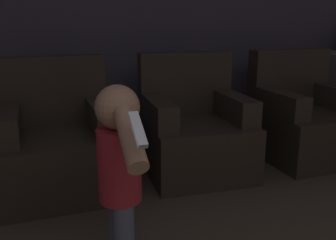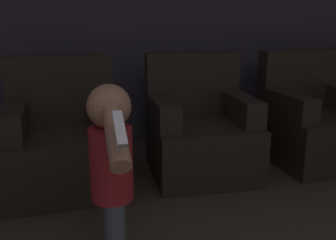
{
  "view_description": "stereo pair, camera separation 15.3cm",
  "coord_description": "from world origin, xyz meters",
  "px_view_note": "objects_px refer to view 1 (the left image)",
  "views": [
    {
      "loc": [
        -0.76,
        0.86,
        1.23
      ],
      "look_at": [
        -0.04,
        3.02,
        0.61
      ],
      "focal_mm": 40.0,
      "sensor_mm": 36.0,
      "label": 1
    },
    {
      "loc": [
        -0.62,
        0.82,
        1.23
      ],
      "look_at": [
        -0.04,
        3.02,
        0.61
      ],
      "focal_mm": 40.0,
      "sensor_mm": 36.0,
      "label": 2
    }
  ],
  "objects_px": {
    "armchair_left": "(58,145)",
    "person_toddler": "(120,166)",
    "armchair_right": "(303,121)",
    "armchair_middle": "(194,132)"
  },
  "relations": [
    {
      "from": "armchair_middle",
      "to": "person_toddler",
      "type": "distance_m",
      "value": 1.39
    },
    {
      "from": "armchair_middle",
      "to": "armchair_right",
      "type": "relative_size",
      "value": 1.0
    },
    {
      "from": "armchair_left",
      "to": "person_toddler",
      "type": "bearing_deg",
      "value": -78.21
    },
    {
      "from": "armchair_middle",
      "to": "person_toddler",
      "type": "height_order",
      "value": "armchair_middle"
    },
    {
      "from": "armchair_left",
      "to": "armchair_right",
      "type": "relative_size",
      "value": 1.0
    },
    {
      "from": "armchair_left",
      "to": "armchair_right",
      "type": "distance_m",
      "value": 2.15
    },
    {
      "from": "armchair_left",
      "to": "armchair_middle",
      "type": "xyz_separation_m",
      "value": [
        1.08,
        -0.0,
        0.0
      ]
    },
    {
      "from": "person_toddler",
      "to": "armchair_left",
      "type": "bearing_deg",
      "value": 13.22
    },
    {
      "from": "armchair_left",
      "to": "person_toddler",
      "type": "relative_size",
      "value": 1.02
    },
    {
      "from": "armchair_left",
      "to": "armchair_right",
      "type": "bearing_deg",
      "value": -1.12
    }
  ]
}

